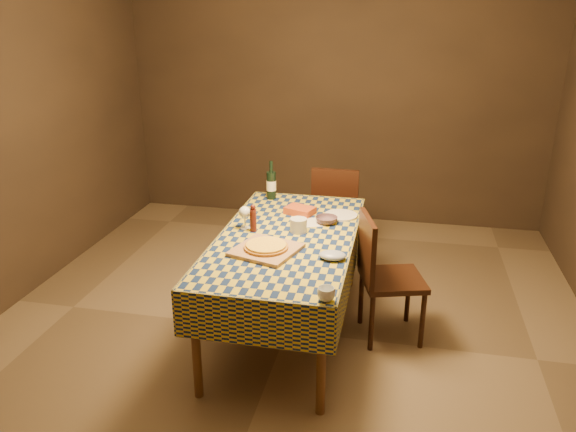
{
  "coord_description": "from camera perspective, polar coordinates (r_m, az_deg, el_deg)",
  "views": [
    {
      "loc": [
        0.75,
        -3.53,
        2.27
      ],
      "look_at": [
        0.0,
        0.05,
        0.9
      ],
      "focal_mm": 35.0,
      "sensor_mm": 36.0,
      "label": 1
    }
  ],
  "objects": [
    {
      "name": "cutting_board",
      "position": [
        3.67,
        -2.23,
        -3.45
      ],
      "size": [
        0.48,
        0.48,
        0.02
      ],
      "primitive_type": "cube",
      "rotation": [
        0.0,
        0.0,
        -0.29
      ],
      "color": "#A6774E",
      "rests_on": "dining_table"
    },
    {
      "name": "dining_table",
      "position": [
        3.94,
        -0.15,
        -3.06
      ],
      "size": [
        0.94,
        1.84,
        0.77
      ],
      "color": "brown",
      "rests_on": "ground"
    },
    {
      "name": "bowl",
      "position": [
        4.14,
        3.94,
        -0.42
      ],
      "size": [
        0.17,
        0.17,
        0.05
      ],
      "primitive_type": "imported",
      "rotation": [
        0.0,
        0.0,
        -0.08
      ],
      "color": "#563E48",
      "rests_on": "dining_table"
    },
    {
      "name": "tumbler",
      "position": [
        3.07,
        3.9,
        -7.93
      ],
      "size": [
        0.11,
        0.11,
        0.08
      ],
      "primitive_type": "imported",
      "rotation": [
        0.0,
        0.0,
        0.08
      ],
      "color": "white",
      "rests_on": "dining_table"
    },
    {
      "name": "flour_bag",
      "position": [
        3.56,
        4.54,
        -4.0
      ],
      "size": [
        0.2,
        0.16,
        0.05
      ],
      "primitive_type": "ellipsoid",
      "rotation": [
        0.0,
        0.0,
        -0.21
      ],
      "color": "#96A4C0",
      "rests_on": "dining_table"
    },
    {
      "name": "wine_glass",
      "position": [
        4.01,
        -4.42,
        0.32
      ],
      "size": [
        0.09,
        0.09,
        0.17
      ],
      "color": "white",
      "rests_on": "dining_table"
    },
    {
      "name": "chair_right",
      "position": [
        4.02,
        9.49,
        -5.52
      ],
      "size": [
        0.53,
        0.52,
        0.93
      ],
      "color": "black",
      "rests_on": "ground"
    },
    {
      "name": "pizza",
      "position": [
        3.65,
        -2.23,
        -3.08
      ],
      "size": [
        0.37,
        0.37,
        0.03
      ],
      "color": "#A6681B",
      "rests_on": "cutting_board"
    },
    {
      "name": "takeout_container",
      "position": [
        4.32,
        1.23,
        0.57
      ],
      "size": [
        0.25,
        0.21,
        0.05
      ],
      "primitive_type": "cube",
      "rotation": [
        0.0,
        0.0,
        -0.35
      ],
      "color": "#AF4217",
      "rests_on": "dining_table"
    },
    {
      "name": "flour_patch",
      "position": [
        4.14,
        1.99,
        -0.69
      ],
      "size": [
        0.29,
        0.26,
        0.0
      ],
      "primitive_type": "cube",
      "rotation": [
        0.0,
        0.0,
        0.38
      ],
      "color": "silver",
      "rests_on": "dining_table"
    },
    {
      "name": "wine_bottle",
      "position": [
        4.64,
        -1.71,
        3.2
      ],
      "size": [
        0.09,
        0.09,
        0.32
      ],
      "color": "black",
      "rests_on": "dining_table"
    },
    {
      "name": "pepper_mill",
      "position": [
        3.97,
        -3.56,
        -0.28
      ],
      "size": [
        0.05,
        0.05,
        0.2
      ],
      "color": "#451410",
      "rests_on": "dining_table"
    },
    {
      "name": "deli_tub",
      "position": [
        3.96,
        1.08,
        -0.95
      ],
      "size": [
        0.13,
        0.13,
        0.1
      ],
      "primitive_type": "cylinder",
      "rotation": [
        0.0,
        0.0,
        0.06
      ],
      "color": "silver",
      "rests_on": "dining_table"
    },
    {
      "name": "white_plate",
      "position": [
        4.29,
        5.39,
        0.08
      ],
      "size": [
        0.25,
        0.25,
        0.01
      ],
      "primitive_type": "cylinder",
      "rotation": [
        0.0,
        0.0,
        -0.0
      ],
      "color": "silver",
      "rests_on": "dining_table"
    },
    {
      "name": "room",
      "position": [
        3.73,
        -0.16,
        6.23
      ],
      "size": [
        5.0,
        5.1,
        2.7
      ],
      "color": "brown",
      "rests_on": "ground"
    },
    {
      "name": "chair_far",
      "position": [
        5.18,
        4.88,
        0.75
      ],
      "size": [
        0.42,
        0.43,
        0.93
      ],
      "color": "black",
      "rests_on": "ground"
    }
  ]
}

